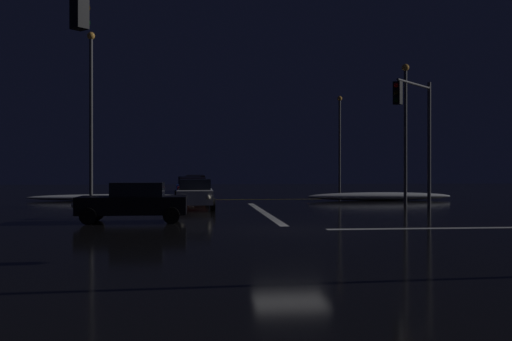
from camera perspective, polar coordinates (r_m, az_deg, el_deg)
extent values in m
cube|color=black|center=(19.59, 3.45, -6.13)|extent=(120.00, 120.00, 0.10)
cube|color=white|center=(27.60, 0.75, -4.20)|extent=(0.35, 13.90, 0.01)
cube|color=yellow|center=(39.13, -1.17, -2.93)|extent=(22.00, 0.15, 0.01)
ellipsoid|color=white|center=(39.01, -14.32, -2.63)|extent=(11.04, 1.50, 0.42)
ellipsoid|color=white|center=(38.84, 12.33, -2.55)|extent=(9.84, 1.50, 0.54)
cube|color=silver|center=(29.85, -6.14, -2.59)|extent=(1.80, 4.20, 0.70)
cube|color=black|center=(30.03, -6.14, -1.38)|extent=(1.60, 2.00, 0.55)
cylinder|color=black|center=(28.33, -4.34, -3.45)|extent=(0.22, 0.64, 0.64)
cylinder|color=black|center=(28.34, -7.99, -3.45)|extent=(0.22, 0.64, 0.64)
cylinder|color=black|center=(31.42, -4.48, -3.10)|extent=(0.22, 0.64, 0.64)
cylinder|color=black|center=(31.43, -7.77, -3.10)|extent=(0.22, 0.64, 0.64)
sphere|color=#F9EFC6|center=(27.73, -4.83, -2.70)|extent=(0.22, 0.22, 0.22)
sphere|color=#F9EFC6|center=(27.74, -7.52, -2.70)|extent=(0.22, 0.22, 0.22)
cube|color=maroon|center=(36.25, -6.37, -2.11)|extent=(1.80, 4.20, 0.70)
cube|color=black|center=(36.43, -6.36, -1.12)|extent=(1.60, 2.00, 0.55)
cylinder|color=black|center=(34.72, -4.91, -2.79)|extent=(0.22, 0.64, 0.64)
cylinder|color=black|center=(34.74, -7.88, -2.79)|extent=(0.22, 0.64, 0.64)
cylinder|color=black|center=(37.81, -4.98, -2.55)|extent=(0.22, 0.64, 0.64)
cylinder|color=black|center=(37.83, -7.71, -2.55)|extent=(0.22, 0.64, 0.64)
sphere|color=#F9EFC6|center=(34.13, -5.32, -2.17)|extent=(0.22, 0.22, 0.22)
sphere|color=#F9EFC6|center=(34.14, -7.50, -2.17)|extent=(0.22, 0.22, 0.22)
cube|color=navy|center=(41.46, -6.68, -1.83)|extent=(1.80, 4.20, 0.70)
cube|color=black|center=(41.65, -6.67, -0.96)|extent=(1.60, 2.00, 0.55)
cylinder|color=black|center=(39.92, -5.42, -2.41)|extent=(0.22, 0.64, 0.64)
cylinder|color=black|center=(39.95, -8.00, -2.41)|extent=(0.22, 0.64, 0.64)
cylinder|color=black|center=(43.02, -5.44, -2.23)|extent=(0.22, 0.64, 0.64)
cylinder|color=black|center=(43.05, -7.84, -2.23)|extent=(0.22, 0.64, 0.64)
sphere|color=#F9EFC6|center=(39.34, -5.78, -1.87)|extent=(0.22, 0.22, 0.22)
sphere|color=#F9EFC6|center=(39.36, -7.67, -1.87)|extent=(0.22, 0.22, 0.22)
cube|color=#C66014|center=(47.49, -6.13, -1.59)|extent=(1.80, 4.20, 0.70)
cube|color=black|center=(47.67, -6.12, -0.83)|extent=(1.60, 2.00, 0.55)
cylinder|color=black|center=(45.95, -5.02, -2.08)|extent=(0.22, 0.64, 0.64)
cylinder|color=black|center=(45.97, -7.26, -2.08)|extent=(0.22, 0.64, 0.64)
cylinder|color=black|center=(49.05, -5.06, -1.94)|extent=(0.22, 0.64, 0.64)
cylinder|color=black|center=(49.06, -7.17, -1.94)|extent=(0.22, 0.64, 0.64)
sphere|color=#F9EFC6|center=(45.37, -5.32, -1.60)|extent=(0.22, 0.22, 0.22)
sphere|color=#F9EFC6|center=(45.38, -6.97, -1.60)|extent=(0.22, 0.22, 0.22)
cube|color=#B7B7BC|center=(53.34, -6.11, -1.40)|extent=(1.80, 4.20, 0.70)
cube|color=black|center=(53.52, -6.11, -0.72)|extent=(1.60, 2.00, 0.55)
cylinder|color=black|center=(51.80, -5.12, -1.83)|extent=(0.22, 0.64, 0.64)
cylinder|color=black|center=(51.81, -7.12, -1.83)|extent=(0.22, 0.64, 0.64)
cylinder|color=black|center=(54.90, -5.16, -1.72)|extent=(0.22, 0.64, 0.64)
cylinder|color=black|center=(54.91, -7.04, -1.72)|extent=(0.22, 0.64, 0.64)
sphere|color=#F9EFC6|center=(51.22, -5.40, -1.41)|extent=(0.22, 0.22, 0.22)
sphere|color=#F9EFC6|center=(51.23, -6.85, -1.41)|extent=(0.22, 0.22, 0.22)
cube|color=black|center=(22.89, -12.28, -3.42)|extent=(4.20, 1.80, 0.70)
cube|color=black|center=(22.84, -11.79, -1.86)|extent=(2.00, 1.60, 0.55)
cylinder|color=black|center=(22.26, -16.53, -4.43)|extent=(0.64, 0.22, 0.64)
cylinder|color=black|center=(24.03, -15.72, -4.09)|extent=(0.64, 0.22, 0.64)
cylinder|color=black|center=(21.90, -8.51, -4.50)|extent=(0.64, 0.22, 0.64)
cylinder|color=black|center=(23.69, -8.30, -4.15)|extent=(0.64, 0.22, 0.64)
sphere|color=#F9EFC6|center=(22.59, -17.83, -3.34)|extent=(0.22, 0.22, 0.22)
sphere|color=#F9EFC6|center=(23.86, -17.18, -3.16)|extent=(0.22, 0.22, 0.22)
cube|color=black|center=(14.16, -17.33, 15.48)|extent=(0.46, 0.46, 1.05)
sphere|color=black|center=(14.24, -16.77, 15.38)|extent=(0.22, 0.22, 0.22)
sphere|color=black|center=(14.16, -16.77, 14.04)|extent=(0.22, 0.22, 0.22)
cylinder|color=#4C4C51|center=(30.11, 17.01, 2.34)|extent=(0.18, 0.18, 6.51)
cylinder|color=#4C4C51|center=(28.71, 15.62, 8.38)|extent=(2.66, 2.66, 0.12)
cube|color=black|center=(26.98, 14.05, 7.57)|extent=(0.46, 0.46, 1.05)
sphere|color=red|center=(26.88, 13.91, 8.34)|extent=(0.22, 0.22, 0.22)
sphere|color=black|center=(26.83, 13.91, 7.61)|extent=(0.22, 0.22, 0.22)
sphere|color=black|center=(26.79, 13.91, 6.88)|extent=(0.22, 0.22, 0.22)
cylinder|color=#424247|center=(33.61, -16.25, 4.66)|extent=(0.20, 0.20, 9.49)
sphere|color=#F9AD47|center=(34.36, -16.26, 12.87)|extent=(0.44, 0.44, 0.44)
cylinder|color=#424247|center=(50.52, 8.40, 2.38)|extent=(0.20, 0.20, 8.15)
sphere|color=#F9AD47|center=(50.86, 8.41, 7.18)|extent=(0.44, 0.44, 0.44)
cylinder|color=#424247|center=(35.23, 14.79, 3.25)|extent=(0.20, 0.20, 8.01)
sphere|color=#F9AD47|center=(35.71, 14.79, 9.97)|extent=(0.44, 0.44, 0.44)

